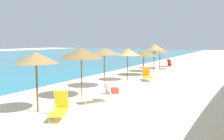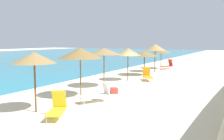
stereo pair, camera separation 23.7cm
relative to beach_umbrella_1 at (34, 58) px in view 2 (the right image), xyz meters
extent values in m
plane|color=beige|center=(8.65, -1.34, -2.53)|extent=(160.00, 160.00, 0.00)
cylinder|color=brown|center=(0.00, 0.00, -1.31)|extent=(0.08, 0.08, 2.43)
cone|color=olive|center=(0.00, 0.00, 0.01)|extent=(2.03, 2.03, 0.51)
cylinder|color=brown|center=(3.47, -0.06, -1.30)|extent=(0.08, 0.08, 2.45)
cone|color=olive|center=(3.47, -0.06, 0.08)|extent=(2.55, 2.55, 0.62)
cylinder|color=brown|center=(6.86, 0.36, -1.28)|extent=(0.08, 0.08, 2.50)
cone|color=olive|center=(6.86, 0.36, 0.05)|extent=(2.40, 2.40, 0.46)
cylinder|color=brown|center=(10.37, 0.14, -1.39)|extent=(0.07, 0.07, 2.27)
cone|color=#9E7F4C|center=(10.37, 0.14, -0.11)|extent=(2.10, 2.10, 0.60)
cylinder|color=brown|center=(13.97, 0.10, -1.52)|extent=(0.09, 0.09, 2.02)
cone|color=olive|center=(13.97, 0.10, -0.41)|extent=(2.58, 2.58, 0.48)
cylinder|color=brown|center=(17.03, 0.08, -1.30)|extent=(0.09, 0.09, 2.45)
cone|color=#9E7F4C|center=(17.03, 0.08, 0.11)|extent=(2.26, 2.26, 0.68)
cylinder|color=brown|center=(20.52, 0.52, -1.51)|extent=(0.07, 0.07, 2.04)
cone|color=olive|center=(20.52, 0.52, -0.37)|extent=(2.28, 2.28, 0.53)
cube|color=yellow|center=(-0.40, -1.58, -2.21)|extent=(1.37, 1.09, 0.07)
cube|color=yellow|center=(0.11, -1.32, -1.79)|extent=(0.54, 0.68, 0.81)
cylinder|color=silver|center=(-0.99, -1.58, -2.38)|extent=(0.04, 0.04, 0.29)
cylinder|color=silver|center=(-0.75, -2.04, -2.38)|extent=(0.04, 0.04, 0.29)
cylinder|color=silver|center=(-0.05, -1.11, -2.38)|extent=(0.04, 0.04, 0.29)
cylinder|color=silver|center=(0.18, -1.57, -2.38)|extent=(0.04, 0.04, 0.29)
cube|color=orange|center=(11.07, -1.37, -2.20)|extent=(1.54, 1.27, 0.07)
cube|color=orange|center=(11.64, -1.02, -1.81)|extent=(0.56, 0.68, 0.76)
cylinder|color=silver|center=(10.41, -1.45, -2.38)|extent=(0.04, 0.04, 0.29)
cylinder|color=silver|center=(10.69, -1.90, -2.38)|extent=(0.04, 0.04, 0.29)
cylinder|color=silver|center=(11.45, -0.83, -2.38)|extent=(0.04, 0.04, 0.29)
cylinder|color=silver|center=(11.72, -1.28, -2.38)|extent=(0.04, 0.04, 0.29)
cube|color=white|center=(2.76, -1.42, -2.15)|extent=(1.63, 1.32, 0.07)
cube|color=white|center=(3.38, -1.82, -1.82)|extent=(0.50, 0.60, 0.66)
cylinder|color=silver|center=(2.32, -0.86, -2.36)|extent=(0.04, 0.04, 0.34)
cylinder|color=silver|center=(2.06, -1.27, -2.36)|extent=(0.04, 0.04, 0.34)
cylinder|color=silver|center=(3.45, -1.57, -2.36)|extent=(0.04, 0.04, 0.34)
cylinder|color=silver|center=(3.19, -1.98, -2.36)|extent=(0.04, 0.04, 0.34)
cube|color=red|center=(20.21, -0.22, -2.19)|extent=(1.54, 1.23, 0.07)
cube|color=red|center=(20.80, -0.56, -1.77)|extent=(0.53, 0.64, 0.82)
cylinder|color=silver|center=(19.80, 0.31, -2.38)|extent=(0.04, 0.04, 0.30)
cylinder|color=silver|center=(19.55, -0.12, -2.38)|extent=(0.04, 0.04, 0.30)
cylinder|color=silver|center=(20.86, -0.31, -2.38)|extent=(0.04, 0.04, 0.30)
cylinder|color=silver|center=(20.61, -0.74, -2.38)|extent=(0.04, 0.04, 0.30)
cube|color=red|center=(5.44, -1.21, -2.36)|extent=(0.68, 0.66, 0.34)
camera|label=1|loc=(-8.25, -8.29, 0.76)|focal=39.67mm
camera|label=2|loc=(-8.13, -8.50, 0.76)|focal=39.67mm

